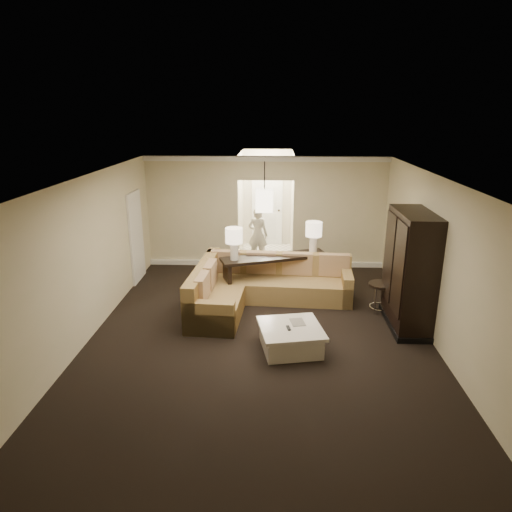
{
  "coord_description": "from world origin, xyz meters",
  "views": [
    {
      "loc": [
        0.25,
        -7.26,
        3.85
      ],
      "look_at": [
        -0.12,
        1.2,
        1.14
      ],
      "focal_mm": 32.0,
      "sensor_mm": 36.0,
      "label": 1
    }
  ],
  "objects_px": {
    "console_table": "(274,272)",
    "armoire": "(409,273)",
    "sectional_sofa": "(258,287)",
    "drink_table": "(380,292)",
    "person": "(258,232)",
    "coffee_table": "(291,338)"
  },
  "relations": [
    {
      "from": "sectional_sofa",
      "to": "armoire",
      "type": "relative_size",
      "value": 1.51
    },
    {
      "from": "person",
      "to": "drink_table",
      "type": "bearing_deg",
      "value": 144.77
    },
    {
      "from": "console_table",
      "to": "drink_table",
      "type": "relative_size",
      "value": 3.88
    },
    {
      "from": "console_table",
      "to": "drink_table",
      "type": "xyz_separation_m",
      "value": [
        2.1,
        -0.8,
        -0.1
      ]
    },
    {
      "from": "sectional_sofa",
      "to": "armoire",
      "type": "bearing_deg",
      "value": -13.52
    },
    {
      "from": "console_table",
      "to": "person",
      "type": "height_order",
      "value": "person"
    },
    {
      "from": "person",
      "to": "sectional_sofa",
      "type": "bearing_deg",
      "value": 107.58
    },
    {
      "from": "coffee_table",
      "to": "console_table",
      "type": "xyz_separation_m",
      "value": [
        -0.29,
        2.38,
        0.32
      ]
    },
    {
      "from": "console_table",
      "to": "coffee_table",
      "type": "bearing_deg",
      "value": -102.74
    },
    {
      "from": "console_table",
      "to": "person",
      "type": "xyz_separation_m",
      "value": [
        -0.45,
        2.3,
        0.28
      ]
    },
    {
      "from": "armoire",
      "to": "drink_table",
      "type": "relative_size",
      "value": 3.58
    },
    {
      "from": "console_table",
      "to": "armoire",
      "type": "distance_m",
      "value": 2.85
    },
    {
      "from": "console_table",
      "to": "armoire",
      "type": "xyz_separation_m",
      "value": [
        2.45,
        -1.38,
        0.51
      ]
    },
    {
      "from": "armoire",
      "to": "drink_table",
      "type": "height_order",
      "value": "armoire"
    },
    {
      "from": "armoire",
      "to": "person",
      "type": "xyz_separation_m",
      "value": [
        -2.9,
        3.68,
        -0.23
      ]
    },
    {
      "from": "coffee_table",
      "to": "person",
      "type": "relative_size",
      "value": 0.74
    },
    {
      "from": "sectional_sofa",
      "to": "armoire",
      "type": "height_order",
      "value": "armoire"
    },
    {
      "from": "coffee_table",
      "to": "person",
      "type": "height_order",
      "value": "person"
    },
    {
      "from": "sectional_sofa",
      "to": "armoire",
      "type": "distance_m",
      "value": 2.99
    },
    {
      "from": "coffee_table",
      "to": "console_table",
      "type": "bearing_deg",
      "value": 96.87
    },
    {
      "from": "sectional_sofa",
      "to": "drink_table",
      "type": "bearing_deg",
      "value": -3.05
    },
    {
      "from": "armoire",
      "to": "coffee_table",
      "type": "bearing_deg",
      "value": -155.18
    }
  ]
}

